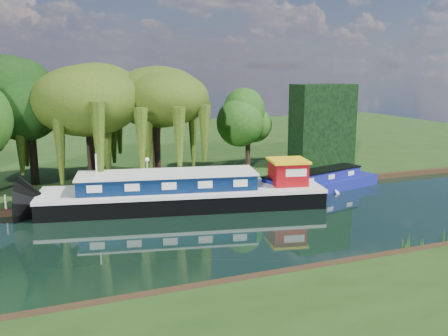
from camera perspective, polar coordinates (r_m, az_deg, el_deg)
name	(u,v)px	position (r m, az deg, el deg)	size (l,w,h in m)	color
ground	(179,235)	(31.10, -5.15, -7.58)	(120.00, 120.00, 0.00)	black
far_bank	(101,148)	(63.54, -13.92, 2.23)	(120.00, 52.00, 0.45)	#1A320D
dutch_barge	(186,193)	(36.67, -4.38, -2.84)	(20.98, 8.68, 4.32)	black
narrowboat	(313,185)	(41.27, 10.14, -1.87)	(13.81, 5.58, 1.99)	navy
white_cruiser	(329,192)	(42.11, 11.96, -2.67)	(2.04, 2.36, 1.25)	silver
willow_left	(88,101)	(42.54, -15.24, 7.36)	(7.93, 7.93, 9.50)	black
willow_right	(155,106)	(42.29, -7.86, 7.02)	(7.25, 7.25, 8.84)	black
tree_far_mid	(29,105)	(43.85, -21.36, 6.77)	(5.91, 5.91, 9.67)	black
tree_far_right	(248,121)	(48.12, 2.78, 5.40)	(4.04, 4.04, 6.61)	black
conifer_hedge	(322,125)	(50.54, 11.16, 4.85)	(6.00, 3.00, 8.00)	black
lamppost	(147,165)	(40.44, -8.77, 0.38)	(0.36, 0.36, 2.56)	silver
mooring_posts	(141,189)	(38.54, -9.45, -2.44)	(19.16, 0.16, 1.00)	silver
reeds_near	(346,253)	(27.31, 13.77, -9.42)	(33.70, 1.50, 1.10)	#1C4412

